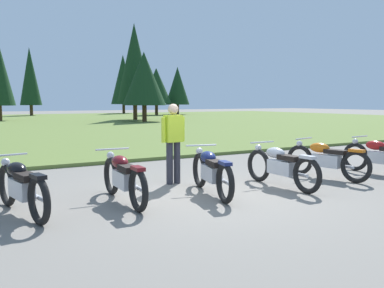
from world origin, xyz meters
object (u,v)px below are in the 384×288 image
object	(u,v)px
motorcycle_navy	(211,171)
motorcycle_silver	(281,166)
motorcycle_red	(382,156)
motorcycle_maroon	(123,177)
motorcycle_black	(21,186)
motorcycle_orange	(326,159)
rider_near_row_end	(173,139)

from	to	relation	value
motorcycle_navy	motorcycle_silver	distance (m)	1.58
motorcycle_navy	motorcycle_red	xyz separation A→B (m)	(4.62, -0.27, 0.00)
motorcycle_maroon	motorcycle_black	bearing A→B (deg)	177.81
motorcycle_navy	motorcycle_orange	world-z (taller)	same
motorcycle_maroon	motorcycle_red	bearing A→B (deg)	-4.81
motorcycle_maroon	motorcycle_orange	xyz separation A→B (m)	(4.72, -0.20, 0.00)
motorcycle_silver	motorcycle_orange	distance (m)	1.53
motorcycle_navy	motorcycle_maroon	bearing A→B (deg)	171.16
motorcycle_red	rider_near_row_end	world-z (taller)	rider_near_row_end
rider_near_row_end	motorcycle_maroon	bearing A→B (deg)	-146.16
motorcycle_navy	motorcycle_red	distance (m)	4.63
motorcycle_navy	motorcycle_silver	size ratio (longest dim) A/B	0.98
motorcycle_silver	rider_near_row_end	distance (m)	2.26
motorcycle_black	motorcycle_red	bearing A→B (deg)	-4.27
motorcycle_orange	motorcycle_red	size ratio (longest dim) A/B	0.99
motorcycle_silver	motorcycle_red	xyz separation A→B (m)	(3.04, -0.12, 0.00)
motorcycle_silver	motorcycle_black	bearing A→B (deg)	174.51
motorcycle_black	motorcycle_navy	size ratio (longest dim) A/B	1.01
motorcycle_black	motorcycle_maroon	size ratio (longest dim) A/B	0.99
motorcycle_silver	motorcycle_orange	bearing A→B (deg)	7.35
motorcycle_black	motorcycle_silver	xyz separation A→B (m)	(4.82, -0.46, 0.00)
motorcycle_silver	motorcycle_red	world-z (taller)	same
motorcycle_navy	motorcycle_silver	xyz separation A→B (m)	(1.58, -0.15, 0.00)
motorcycle_red	motorcycle_black	bearing A→B (deg)	175.73
motorcycle_silver	rider_near_row_end	world-z (taller)	rider_near_row_end
motorcycle_black	rider_near_row_end	bearing A→B (deg)	16.86
motorcycle_black	motorcycle_maroon	world-z (taller)	same
motorcycle_maroon	motorcycle_navy	world-z (taller)	same
motorcycle_navy	motorcycle_silver	world-z (taller)	same
motorcycle_maroon	rider_near_row_end	world-z (taller)	rider_near_row_end
motorcycle_maroon	motorcycle_silver	xyz separation A→B (m)	(3.20, -0.40, 0.00)
motorcycle_black	rider_near_row_end	distance (m)	3.30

